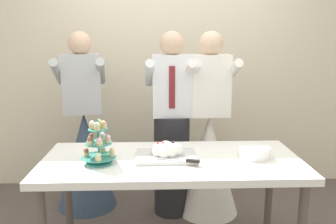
{
  "coord_description": "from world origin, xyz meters",
  "views": [
    {
      "loc": [
        -0.11,
        -2.31,
        1.6
      ],
      "look_at": [
        -0.02,
        0.15,
        1.07
      ],
      "focal_mm": 37.23,
      "sensor_mm": 36.0,
      "label": 1
    }
  ],
  "objects_px": {
    "dessert_table": "(172,168)",
    "person_groom": "(172,135)",
    "cupcake_stand": "(99,145)",
    "person_guest": "(85,148)",
    "person_bride": "(209,152)",
    "plate_stack": "(254,152)",
    "main_cake_tray": "(166,152)"
  },
  "relations": [
    {
      "from": "plate_stack",
      "to": "person_guest",
      "type": "height_order",
      "value": "person_guest"
    },
    {
      "from": "main_cake_tray",
      "to": "person_bride",
      "type": "height_order",
      "value": "person_bride"
    },
    {
      "from": "person_groom",
      "to": "person_guest",
      "type": "height_order",
      "value": "same"
    },
    {
      "from": "main_cake_tray",
      "to": "plate_stack",
      "type": "relative_size",
      "value": 2.01
    },
    {
      "from": "dessert_table",
      "to": "main_cake_tray",
      "type": "bearing_deg",
      "value": 164.73
    },
    {
      "from": "plate_stack",
      "to": "person_groom",
      "type": "distance_m",
      "value": 0.9
    },
    {
      "from": "cupcake_stand",
      "to": "person_bride",
      "type": "distance_m",
      "value": 1.21
    },
    {
      "from": "plate_stack",
      "to": "person_groom",
      "type": "bearing_deg",
      "value": 127.68
    },
    {
      "from": "cupcake_stand",
      "to": "person_guest",
      "type": "distance_m",
      "value": 1.03
    },
    {
      "from": "main_cake_tray",
      "to": "person_groom",
      "type": "height_order",
      "value": "person_groom"
    },
    {
      "from": "cupcake_stand",
      "to": "person_bride",
      "type": "height_order",
      "value": "person_bride"
    },
    {
      "from": "person_guest",
      "to": "main_cake_tray",
      "type": "bearing_deg",
      "value": -48.96
    },
    {
      "from": "main_cake_tray",
      "to": "dessert_table",
      "type": "bearing_deg",
      "value": -15.27
    },
    {
      "from": "plate_stack",
      "to": "person_guest",
      "type": "relative_size",
      "value": 0.13
    },
    {
      "from": "person_groom",
      "to": "person_guest",
      "type": "bearing_deg",
      "value": 169.35
    },
    {
      "from": "main_cake_tray",
      "to": "plate_stack",
      "type": "bearing_deg",
      "value": -0.9
    },
    {
      "from": "dessert_table",
      "to": "person_bride",
      "type": "height_order",
      "value": "person_bride"
    },
    {
      "from": "person_groom",
      "to": "cupcake_stand",
      "type": "bearing_deg",
      "value": -123.71
    },
    {
      "from": "main_cake_tray",
      "to": "person_bride",
      "type": "bearing_deg",
      "value": 59.71
    },
    {
      "from": "main_cake_tray",
      "to": "person_guest",
      "type": "distance_m",
      "value": 1.15
    },
    {
      "from": "main_cake_tray",
      "to": "person_bride",
      "type": "relative_size",
      "value": 0.26
    },
    {
      "from": "dessert_table",
      "to": "person_groom",
      "type": "xyz_separation_m",
      "value": [
        0.03,
        0.71,
        0.05
      ]
    },
    {
      "from": "dessert_table",
      "to": "person_guest",
      "type": "bearing_deg",
      "value": 132.07
    },
    {
      "from": "main_cake_tray",
      "to": "plate_stack",
      "type": "height_order",
      "value": "main_cake_tray"
    },
    {
      "from": "plate_stack",
      "to": "person_guest",
      "type": "bearing_deg",
      "value": 147.65
    },
    {
      "from": "dessert_table",
      "to": "person_guest",
      "type": "distance_m",
      "value": 1.17
    },
    {
      "from": "cupcake_stand",
      "to": "person_guest",
      "type": "height_order",
      "value": "person_guest"
    },
    {
      "from": "main_cake_tray",
      "to": "person_bride",
      "type": "distance_m",
      "value": 0.84
    },
    {
      "from": "person_guest",
      "to": "person_bride",
      "type": "bearing_deg",
      "value": -7.53
    },
    {
      "from": "dessert_table",
      "to": "plate_stack",
      "type": "xyz_separation_m",
      "value": [
        0.58,
        0.0,
        0.11
      ]
    },
    {
      "from": "person_guest",
      "to": "plate_stack",
      "type": "bearing_deg",
      "value": -32.35
    },
    {
      "from": "person_bride",
      "to": "person_guest",
      "type": "height_order",
      "value": "same"
    }
  ]
}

